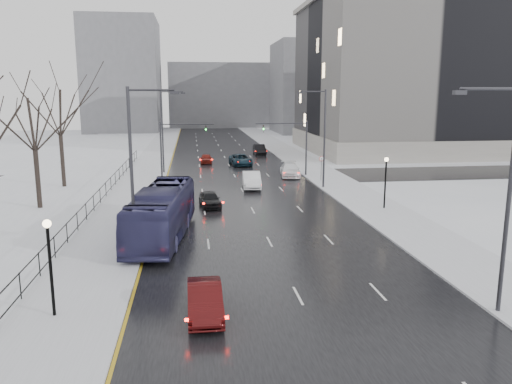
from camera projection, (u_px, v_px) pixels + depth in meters
name	position (u px, v px, depth m)	size (l,w,h in m)	color
road	(228.00, 163.00, 69.75)	(16.00, 150.00, 0.04)	black
cross_road	(235.00, 177.00, 58.07)	(130.00, 10.00, 0.04)	black
sidewalk_left	(152.00, 164.00, 68.43)	(5.00, 150.00, 0.16)	silver
sidewalk_right	(301.00, 161.00, 71.04)	(5.00, 150.00, 0.16)	silver
park_strip	(80.00, 165.00, 67.24)	(14.00, 150.00, 0.12)	white
tree_park_d	(40.00, 209.00, 42.23)	(8.75, 8.75, 12.50)	black
tree_park_e	(65.00, 187.00, 51.91)	(9.45, 9.45, 13.50)	black
iron_fence	(89.00, 207.00, 38.76)	(0.06, 70.00, 1.30)	black
streetlight_r_near	(505.00, 190.00, 21.03)	(2.95, 0.25, 10.00)	#2D2D33
streetlight_r_mid	(322.00, 134.00, 50.22)	(2.95, 0.25, 10.00)	#2D2D33
streetlight_l_near	(135.00, 164.00, 28.72)	(2.95, 0.25, 10.00)	#2D2D33
streetlight_l_far	(164.00, 127.00, 59.86)	(2.95, 0.25, 10.00)	#2D2D33
lamppost_l	(49.00, 254.00, 21.10)	(0.36, 0.36, 4.28)	black
lamppost_r_mid	(386.00, 175.00, 41.36)	(0.36, 0.36, 4.28)	black
mast_signal_right	(297.00, 141.00, 58.19)	(6.10, 0.33, 6.50)	#2D2D33
mast_signal_left	(170.00, 143.00, 56.36)	(6.10, 0.33, 6.50)	#2D2D33
no_uturn_sign	(321.00, 161.00, 54.88)	(0.60, 0.06, 2.70)	#2D2D33
civic_building	(430.00, 84.00, 83.61)	(41.00, 31.00, 24.80)	gray
bldg_far_right	(323.00, 88.00, 124.62)	(24.00, 20.00, 22.00)	slate
bldg_far_left	(123.00, 76.00, 127.53)	(18.00, 22.00, 28.00)	slate
bldg_far_center	(221.00, 96.00, 146.34)	(30.00, 18.00, 18.00)	slate
sedan_left_near	(205.00, 300.00, 21.80)	(1.49, 4.28, 1.41)	#400B0B
bus	(162.00, 213.00, 33.39)	(2.90, 12.40, 3.45)	navy
sedan_center_near	(210.00, 199.00, 42.67)	(1.59, 3.96, 1.35)	black
sedan_right_near	(251.00, 180.00, 51.22)	(1.77, 5.09, 1.68)	white
sedan_right_cross	(241.00, 160.00, 67.51)	(2.51, 5.44, 1.51)	#122837
sedan_right_far	(290.00, 170.00, 58.40)	(2.17, 5.34, 1.55)	white
sedan_center_far	(206.00, 159.00, 69.42)	(1.56, 3.88, 1.32)	maroon
sedan_right_distant	(259.00, 149.00, 79.49)	(1.67, 4.80, 1.58)	black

